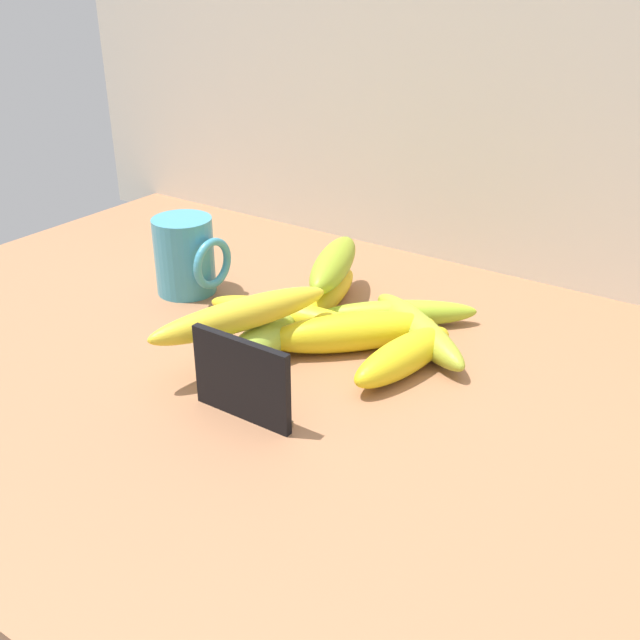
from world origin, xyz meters
The scene contains 13 objects.
counter_top centered at (0.00, 0.00, 1.50)cm, with size 110.00×76.00×3.00cm, color #A16B49.
back_wall centered at (0.00, 39.00, 35.00)cm, with size 130.00×2.00×70.00cm, color beige.
chalkboard_sign centered at (5.15, -9.35, 6.86)cm, with size 11.00×1.80×8.40cm.
coffee_mug centered at (-19.45, 9.20, 7.97)cm, with size 9.12×7.62×9.93cm.
banana_0 centered at (12.01, 13.08, 4.85)cm, with size 19.05×3.70×3.70cm, color #A0AE30.
banana_1 centered at (6.52, 7.79, 5.18)cm, with size 19.54×4.36×4.36cm, color yellow.
banana_2 centered at (-1.83, 15.86, 4.69)cm, with size 15.00×3.38×3.38cm, color yellow.
banana_3 centered at (13.81, 6.54, 5.03)cm, with size 15.14×4.05×4.05cm, color yellow.
banana_4 centered at (7.91, 15.84, 4.61)cm, with size 18.92×3.22×3.22cm, color #A3C42D.
banana_5 centered at (-1.95, 7.70, 4.80)cm, with size 20.96×3.60×3.60cm, color yellow.
banana_6 centered at (0.17, -1.06, 5.13)cm, with size 15.75×4.25×4.25cm, color #95B53B.
banana_7 centered at (-1.72, 16.57, 8.47)cm, with size 16.45×4.17×4.17cm, color #91AC29.
banana_8 centered at (-1.24, -1.61, 8.98)cm, with size 20.92×3.46×3.46cm, color yellow.
Camera 1 is at (45.27, -54.94, 43.34)cm, focal length 42.06 mm.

